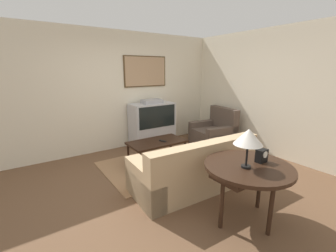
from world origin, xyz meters
name	(u,v)px	position (x,y,z in m)	size (l,w,h in m)	color
ground_plane	(167,182)	(0.00, 0.00, 0.00)	(12.00, 12.00, 0.00)	brown
wall_back	(116,91)	(0.01, 2.13, 1.36)	(12.00, 0.10, 2.70)	beige
wall_right	(267,93)	(2.63, 0.00, 1.35)	(0.06, 12.00, 2.70)	beige
area_rug	(165,162)	(0.41, 0.69, 0.01)	(2.41, 1.59, 0.01)	#99704C
tv	(152,124)	(0.76, 1.80, 0.54)	(1.07, 0.53, 1.15)	#B7B7BC
couch	(194,170)	(0.26, -0.39, 0.30)	(1.97, 0.96, 0.83)	tan
armchair	(214,133)	(2.06, 0.96, 0.29)	(0.98, 1.04, 0.93)	brown
coffee_table	(157,143)	(0.29, 0.79, 0.41)	(1.13, 0.61, 0.46)	black
console_table	(248,170)	(0.26, -1.35, 0.67)	(1.04, 1.04, 0.74)	black
table_lamp	(248,137)	(0.18, -1.37, 1.10)	(0.33, 0.33, 0.47)	black
mantel_clock	(262,156)	(0.47, -1.37, 0.82)	(0.14, 0.10, 0.16)	black
remote	(163,141)	(0.37, 0.72, 0.47)	(0.09, 0.17, 0.02)	black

